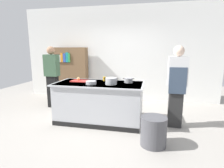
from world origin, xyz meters
TOP-DOWN VIEW (x-y plane):
  - ground_plane at (0.00, 0.00)m, footprint 10.00×10.00m
  - back_wall at (0.00, 2.10)m, footprint 6.40×0.12m
  - counter_island at (0.00, -0.00)m, footprint 1.98×0.98m
  - cutting_board at (-0.50, 0.10)m, footprint 0.40×0.28m
  - onion at (-0.55, 0.14)m, footprint 0.07×0.07m
  - stock_pot at (0.30, -0.11)m, footprint 0.31×0.25m
  - sauce_pan at (0.64, 0.18)m, footprint 0.26×0.19m
  - mixing_bowl at (-0.12, -0.19)m, footprint 0.22×0.22m
  - juice_cup at (0.04, 0.30)m, footprint 0.07×0.07m
  - trash_bin at (1.21, -0.84)m, footprint 0.44×0.44m
  - person_chef at (1.66, 0.07)m, footprint 0.38×0.25m
  - person_guest at (-1.60, 0.75)m, footprint 0.38×0.24m
  - bookshelf at (-1.50, 1.80)m, footprint 1.10×0.31m

SIDE VIEW (x-z plane):
  - ground_plane at x=0.00m, z-range 0.00..0.00m
  - trash_bin at x=1.21m, z-range 0.00..0.51m
  - counter_island at x=0.00m, z-range 0.02..0.92m
  - bookshelf at x=-1.50m, z-range 0.00..1.70m
  - cutting_board at x=-0.50m, z-range 0.90..0.92m
  - person_guest at x=-1.60m, z-range 0.05..1.77m
  - person_chef at x=1.66m, z-range 0.05..1.77m
  - mixing_bowl at x=-0.12m, z-range 0.90..0.98m
  - juice_cup at x=0.04m, z-range 0.90..1.00m
  - sauce_pan at x=0.64m, z-range 0.90..1.01m
  - onion at x=-0.55m, z-range 0.92..0.99m
  - stock_pot at x=0.30m, z-range 0.90..1.05m
  - back_wall at x=0.00m, z-range 0.00..3.00m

